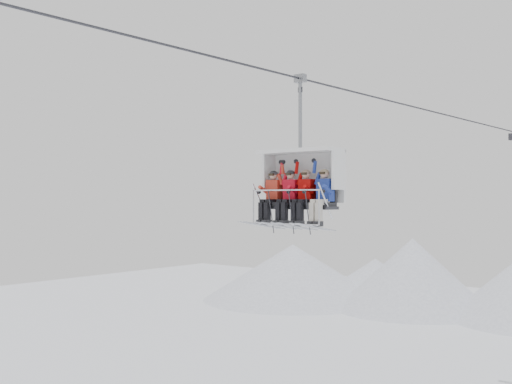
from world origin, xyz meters
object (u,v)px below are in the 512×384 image
Objects in this scene: skier_center_left at (289,195)px; skier_center_right at (304,195)px; chairlift_carrier at (303,178)px; skier_far_right at (323,195)px; skier_far_left at (272,195)px.

skier_center_right is at bearing 0.00° from skier_center_left.
skier_center_left is at bearing -128.57° from chairlift_carrier.
skier_center_left and skier_center_right have the same top height.
skier_center_left is at bearing 180.00° from skier_far_right.
skier_center_left is (-0.24, -0.30, -0.46)m from chairlift_carrier.
skier_far_right is (0.83, -0.30, -0.46)m from chairlift_carrier.
skier_center_left is 1.00× the size of skier_far_right.
skier_center_left and skier_far_right have the same top height.
skier_far_left is 1.65m from skier_far_right.
skier_center_left is at bearing 180.00° from skier_center_right.
skier_center_left is 1.00× the size of skier_center_right.
skier_far_left is at bearing 180.00° from skier_center_right.
chairlift_carrier is 1.00m from skier_far_right.
chairlift_carrier is 2.36× the size of skier_far_left.
skier_far_left is 1.00× the size of skier_far_right.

